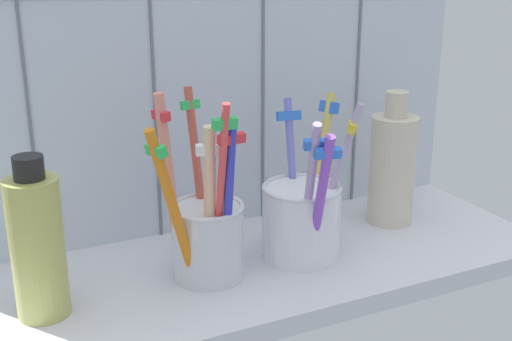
# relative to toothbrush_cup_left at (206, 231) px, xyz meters

# --- Properties ---
(counter_slab) EXTENTS (0.64, 0.22, 0.02)m
(counter_slab) POSITION_rel_toothbrush_cup_left_xyz_m (0.05, 0.01, -0.06)
(counter_slab) COLOR silver
(counter_slab) RESTS_ON ground
(tile_wall_back) EXTENTS (0.64, 0.02, 0.45)m
(tile_wall_back) POSITION_rel_toothbrush_cup_left_xyz_m (0.05, 0.13, 0.16)
(tile_wall_back) COLOR silver
(tile_wall_back) RESTS_ON ground
(toothbrush_cup_left) EXTENTS (0.10, 0.10, 0.19)m
(toothbrush_cup_left) POSITION_rel_toothbrush_cup_left_xyz_m (0.00, 0.00, 0.00)
(toothbrush_cup_left) COLOR silver
(toothbrush_cup_left) RESTS_ON counter_slab
(toothbrush_cup_right) EXTENTS (0.10, 0.13, 0.16)m
(toothbrush_cup_right) POSITION_rel_toothbrush_cup_left_xyz_m (0.11, 0.00, -0.00)
(toothbrush_cup_right) COLOR white
(toothbrush_cup_right) RESTS_ON counter_slab
(ceramic_vase) EXTENTS (0.05, 0.05, 0.16)m
(ceramic_vase) POSITION_rel_toothbrush_cup_left_xyz_m (0.25, 0.04, 0.02)
(ceramic_vase) COLOR beige
(ceramic_vase) RESTS_ON counter_slab
(soap_bottle) EXTENTS (0.05, 0.05, 0.15)m
(soap_bottle) POSITION_rel_toothbrush_cup_left_xyz_m (-0.16, -0.00, 0.02)
(soap_bottle) COLOR tan
(soap_bottle) RESTS_ON counter_slab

